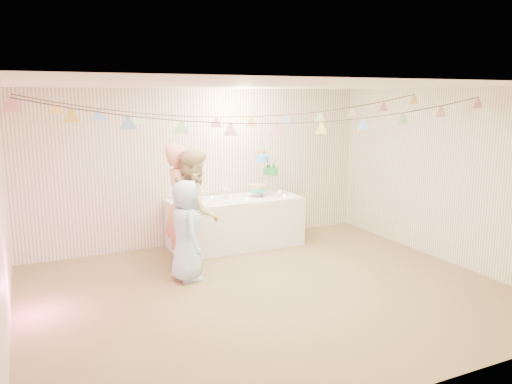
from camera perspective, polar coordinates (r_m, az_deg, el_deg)
name	(u,v)px	position (r m, az deg, el deg)	size (l,w,h in m)	color
floor	(268,291)	(6.56, 1.43, -11.28)	(6.00, 6.00, 0.00)	olive
ceiling	(269,85)	(6.07, 1.55, 12.08)	(6.00, 6.00, 0.00)	white
back_wall	(202,167)	(8.46, -6.16, 2.85)	(6.00, 6.00, 0.00)	white
front_wall	(410,246)	(4.17, 17.21, -5.94)	(6.00, 6.00, 0.00)	white
right_wall	(448,176)	(7.98, 21.12, 1.70)	(5.00, 5.00, 0.00)	white
table	(236,222)	(8.33, -2.35, -3.49)	(2.17, 0.87, 0.81)	white
cake_stand	(264,178)	(8.46, 0.92, 1.61)	(0.65, 0.38, 0.72)	silver
cake_bottom	(258,195)	(8.39, 0.17, -0.37)	(0.31, 0.31, 0.15)	#2AC5C4
cake_middle	(271,177)	(8.62, 1.73, 1.75)	(0.27, 0.27, 0.22)	green
cake_top_tier	(262,163)	(8.36, 0.64, 3.35)	(0.25, 0.25, 0.19)	#4BAEED
platter	(210,205)	(8.04, -5.30, -1.47)	(0.30, 0.30, 0.02)	white
posy	(226,197)	(8.23, -3.42, -0.59)	(0.15, 0.15, 0.18)	white
person_adult_a	(181,206)	(7.31, -8.61, -1.59)	(0.66, 0.44, 1.82)	tan
person_adult_b	(195,211)	(7.12, -6.94, -2.13)	(0.86, 0.67, 1.76)	tan
person_child	(186,231)	(6.81, -7.99, -4.39)	(0.67, 0.44, 1.38)	#A7CDEC
bunting_back	(234,105)	(7.07, -2.54, 9.88)	(5.60, 1.10, 0.40)	pink
bunting_front	(277,110)	(5.90, 2.42, 9.39)	(5.60, 0.90, 0.36)	#72A5E5
tealight_0	(192,204)	(7.83, -7.34, -1.34)	(0.04, 0.04, 0.03)	#FFD88C
tealight_1	(212,197)	(8.28, -5.09, -0.63)	(0.04, 0.04, 0.03)	#FFD88C
tealight_2	(246,200)	(8.08, -1.11, -0.87)	(0.04, 0.04, 0.03)	#FFD88C
tealight_3	(249,194)	(8.57, -0.79, -0.18)	(0.04, 0.04, 0.03)	#FFD88C
tealight_4	(284,195)	(8.43, 3.25, -0.39)	(0.04, 0.04, 0.03)	#FFD88C
tealight_5	(279,192)	(8.75, 2.68, 0.03)	(0.04, 0.04, 0.03)	#FFD88C
tealight_6	(196,202)	(7.96, -6.86, -1.12)	(0.04, 0.04, 0.03)	#FFD88C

